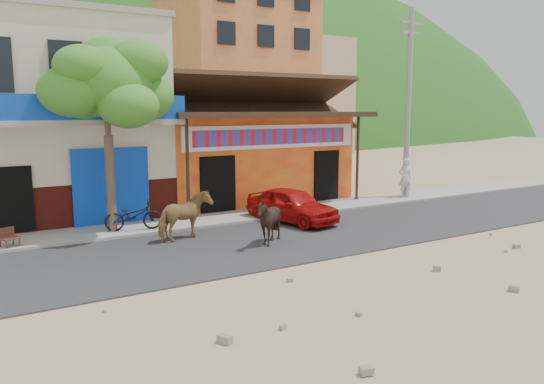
% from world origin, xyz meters
% --- Properties ---
extents(ground, '(120.00, 120.00, 0.00)m').
position_xyz_m(ground, '(0.00, 0.00, 0.00)').
color(ground, '#9E825B').
rests_on(ground, ground).
extents(road, '(60.00, 5.00, 0.04)m').
position_xyz_m(road, '(0.00, 2.50, 0.02)').
color(road, '#28282B').
rests_on(road, ground).
extents(sidewalk, '(60.00, 2.00, 0.12)m').
position_xyz_m(sidewalk, '(0.00, 6.00, 0.06)').
color(sidewalk, gray).
rests_on(sidewalk, ground).
extents(dance_club, '(8.00, 6.00, 3.60)m').
position_xyz_m(dance_club, '(2.00, 10.00, 1.80)').
color(dance_club, orange).
rests_on(dance_club, ground).
extents(cafe_building, '(7.00, 6.00, 7.00)m').
position_xyz_m(cafe_building, '(-5.50, 10.00, 3.50)').
color(cafe_building, beige).
rests_on(cafe_building, ground).
extents(apartment_front, '(9.00, 9.00, 12.00)m').
position_xyz_m(apartment_front, '(9.00, 24.00, 6.00)').
color(apartment_front, '#CC723F').
rests_on(apartment_front, ground).
extents(apartment_rear, '(8.00, 8.00, 10.00)m').
position_xyz_m(apartment_rear, '(18.00, 30.00, 5.00)').
color(apartment_rear, tan).
rests_on(apartment_rear, ground).
extents(hillside, '(100.00, 40.00, 24.00)m').
position_xyz_m(hillside, '(0.00, 70.00, 12.00)').
color(hillside, '#194C14').
rests_on(hillside, ground).
extents(tree, '(3.00, 3.00, 6.00)m').
position_xyz_m(tree, '(-4.60, 5.80, 3.12)').
color(tree, '#2D721E').
rests_on(tree, sidewalk).
extents(utility_pole, '(0.24, 0.24, 8.00)m').
position_xyz_m(utility_pole, '(8.20, 6.00, 4.12)').
color(utility_pole, gray).
rests_on(utility_pole, sidewalk).
extents(cow_tan, '(1.85, 1.26, 1.43)m').
position_xyz_m(cow_tan, '(-2.95, 3.86, 0.76)').
color(cow_tan, olive).
rests_on(cow_tan, road).
extents(cow_dark, '(1.29, 1.16, 1.37)m').
position_xyz_m(cow_dark, '(-1.09, 2.10, 0.73)').
color(cow_dark, black).
rests_on(cow_dark, road).
extents(red_car, '(2.21, 3.76, 1.20)m').
position_xyz_m(red_car, '(1.17, 4.33, 0.64)').
color(red_car, '#B00E0C').
rests_on(red_car, road).
extents(scooter, '(1.86, 1.00, 0.93)m').
position_xyz_m(scooter, '(-4.00, 5.56, 0.58)').
color(scooter, black).
rests_on(scooter, sidewalk).
extents(pedestrian, '(0.69, 0.54, 1.70)m').
position_xyz_m(pedestrian, '(8.00, 5.81, 0.97)').
color(pedestrian, silver).
rests_on(pedestrian, sidewalk).
extents(cafe_chair_right, '(0.59, 0.59, 0.98)m').
position_xyz_m(cafe_chair_right, '(-7.56, 5.34, 0.61)').
color(cafe_chair_right, '#532B1B').
rests_on(cafe_chair_right, sidewalk).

